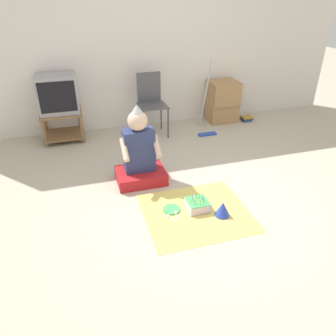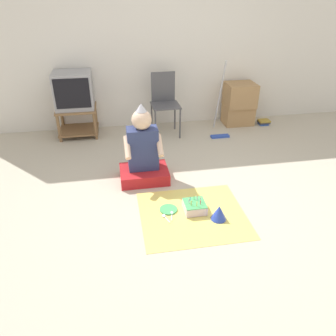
{
  "view_description": "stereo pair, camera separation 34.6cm",
  "coord_description": "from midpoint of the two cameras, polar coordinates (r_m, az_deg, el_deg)",
  "views": [
    {
      "loc": [
        -1.2,
        -2.72,
        2.07
      ],
      "look_at": [
        -0.34,
        0.17,
        0.35
      ],
      "focal_mm": 35.0,
      "sensor_mm": 36.0,
      "label": 1
    },
    {
      "loc": [
        -0.86,
        -2.8,
        2.07
      ],
      "look_at": [
        -0.34,
        0.17,
        0.35
      ],
      "focal_mm": 35.0,
      "sensor_mm": 36.0,
      "label": 2
    }
  ],
  "objects": [
    {
      "name": "paper_plate",
      "position": [
        3.42,
        -2.3,
        -7.29
      ],
      "size": [
        0.18,
        0.18,
        0.01
      ],
      "color": "#4CB266",
      "rests_on": "party_cloth"
    },
    {
      "name": "plastic_spoon_near",
      "position": [
        3.36,
        -1.61,
        -7.99
      ],
      "size": [
        0.05,
        0.14,
        0.01
      ],
      "color": "white",
      "rests_on": "party_cloth"
    },
    {
      "name": "party_hat_blue",
      "position": [
        3.32,
        6.56,
        -7.18
      ],
      "size": [
        0.16,
        0.16,
        0.15
      ],
      "color": "blue",
      "rests_on": "party_cloth"
    },
    {
      "name": "tv",
      "position": [
        5.02,
        -20.62,
        12.01
      ],
      "size": [
        0.54,
        0.46,
        0.52
      ],
      "color": "#99999E",
      "rests_on": "tv_stand"
    },
    {
      "name": "party_cloth",
      "position": [
        3.39,
        1.99,
        -7.86
      ],
      "size": [
        1.06,
        0.95,
        0.01
      ],
      "color": "#EAD666",
      "rests_on": "ground_plane"
    },
    {
      "name": "ground_plane",
      "position": [
        3.6,
        3.25,
        -5.42
      ],
      "size": [
        16.0,
        16.0,
        0.0
      ],
      "primitive_type": "plane",
      "color": "#BCB29E"
    },
    {
      "name": "cardboard_box_stack",
      "position": [
        5.57,
        7.71,
        11.45
      ],
      "size": [
        0.47,
        0.4,
        0.67
      ],
      "color": "#A87F51",
      "rests_on": "ground_plane"
    },
    {
      "name": "birthday_cake",
      "position": [
        3.41,
        2.24,
        -6.5
      ],
      "size": [
        0.22,
        0.22,
        0.15
      ],
      "color": "silver",
      "rests_on": "party_cloth"
    },
    {
      "name": "dust_mop",
      "position": [
        5.06,
        4.71,
        9.46
      ],
      "size": [
        0.28,
        0.39,
        1.14
      ],
      "color": "#2D4CB2",
      "rests_on": "ground_plane"
    },
    {
      "name": "tv_stand",
      "position": [
        5.15,
        -19.76,
        7.38
      ],
      "size": [
        0.58,
        0.5,
        0.44
      ],
      "color": "olive",
      "rests_on": "ground_plane"
    },
    {
      "name": "person_seated",
      "position": [
        3.79,
        -7.6,
        2.03
      ],
      "size": [
        0.56,
        0.42,
        0.93
      ],
      "color": "red",
      "rests_on": "ground_plane"
    },
    {
      "name": "book_pile",
      "position": [
        5.74,
        11.83,
        8.41
      ],
      "size": [
        0.18,
        0.15,
        0.08
      ],
      "color": "#284793",
      "rests_on": "ground_plane"
    },
    {
      "name": "folding_chair",
      "position": [
        5.0,
        -5.01,
        11.73
      ],
      "size": [
        0.42,
        0.41,
        0.92
      ],
      "color": "#4C4C51",
      "rests_on": "ground_plane"
    },
    {
      "name": "wall_back",
      "position": [
        5.25,
        -5.38,
        20.9
      ],
      "size": [
        6.4,
        0.06,
        2.55
      ],
      "color": "silver",
      "rests_on": "ground_plane"
    },
    {
      "name": "plastic_spoon_far",
      "position": [
        3.32,
        -2.81,
        -8.55
      ],
      "size": [
        0.06,
        0.14,
        0.01
      ],
      "color": "white",
      "rests_on": "party_cloth"
    }
  ]
}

